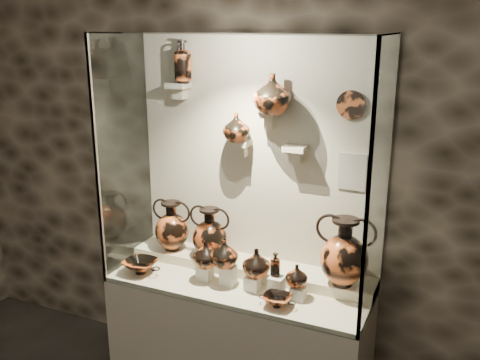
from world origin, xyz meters
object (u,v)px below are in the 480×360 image
object	(u,v)px
amphora_left	(172,226)
jug_e	(297,275)
amphora_mid	(210,233)
ovoid_vase_a	(236,127)
ovoid_vase_b	(272,94)
jug_b	(225,253)
lekythos_tall	(183,59)
jug_a	(206,254)
kylix_left	(141,265)
kylix_right	(277,300)
jug_c	(257,263)
amphora_right	(344,252)
lekythos_small	(275,263)

from	to	relation	value
amphora_left	jug_e	world-z (taller)	amphora_left
amphora_left	jug_e	distance (m)	1.01
amphora_mid	ovoid_vase_a	xyz separation A→B (m)	(0.17, 0.06, 0.73)
ovoid_vase_b	jug_b	bearing A→B (deg)	-113.24
lekythos_tall	jug_e	bearing A→B (deg)	-7.05
jug_a	lekythos_tall	bearing A→B (deg)	131.20
amphora_mid	jug_a	size ratio (longest dim) A/B	1.99
kylix_left	ovoid_vase_a	distance (m)	1.13
jug_e	amphora_mid	bearing A→B (deg)	150.02
jug_a	ovoid_vase_a	xyz separation A→B (m)	(0.09, 0.27, 0.79)
kylix_right	jug_c	bearing A→B (deg)	117.72
amphora_left	ovoid_vase_b	distance (m)	1.20
amphora_left	jug_c	size ratio (longest dim) A/B	1.96
jug_a	kylix_left	bearing A→B (deg)	-174.19
kylix_right	jug_a	bearing A→B (deg)	142.54
jug_b	jug_e	distance (m)	0.48
amphora_left	kylix_left	bearing A→B (deg)	-104.15
jug_c	kylix_right	size ratio (longest dim) A/B	0.84
lekythos_tall	amphora_mid	bearing A→B (deg)	-12.67
jug_b	lekythos_tall	distance (m)	1.28
amphora_left	amphora_mid	size ratio (longest dim) A/B	1.00
amphora_right	jug_c	world-z (taller)	amphora_right
amphora_left	jug_c	xyz separation A→B (m)	(0.72, -0.18, -0.07)
amphora_mid	jug_c	xyz separation A→B (m)	(0.42, -0.17, -0.07)
amphora_mid	amphora_right	bearing A→B (deg)	8.71
amphora_left	amphora_mid	bearing A→B (deg)	-1.81
amphora_right	ovoid_vase_a	distance (m)	1.03
amphora_mid	jug_a	xyz separation A→B (m)	(0.08, -0.20, -0.06)
lekythos_tall	jug_c	bearing A→B (deg)	-13.01
amphora_left	kylix_right	bearing A→B (deg)	-19.89
lekythos_small	amphora_left	bearing A→B (deg)	154.01
jug_e	jug_b	bearing A→B (deg)	167.75
jug_c	jug_e	world-z (taller)	jug_c
ovoid_vase_b	kylix_right	bearing A→B (deg)	-43.67
lekythos_small	ovoid_vase_a	bearing A→B (deg)	133.49
kylix_left	kylix_right	distance (m)	0.99
jug_c	ovoid_vase_a	bearing A→B (deg)	138.69
lekythos_small	jug_b	bearing A→B (deg)	171.30
amphora_left	amphora_right	world-z (taller)	amphora_right
jug_a	jug_e	world-z (taller)	jug_a
amphora_mid	ovoid_vase_b	bearing A→B (deg)	14.94
lekythos_tall	ovoid_vase_b	xyz separation A→B (m)	(0.65, -0.05, -0.18)
jug_e	ovoid_vase_a	world-z (taller)	ovoid_vase_a
jug_b	jug_e	xyz separation A→B (m)	(0.47, 0.03, -0.07)
ovoid_vase_b	jug_c	bearing A→B (deg)	-73.20
jug_e	kylix_right	bearing A→B (deg)	-131.37
jug_e	kylix_left	world-z (taller)	jug_e
kylix_left	lekythos_tall	distance (m)	1.40
kylix_left	ovoid_vase_b	world-z (taller)	ovoid_vase_b
jug_a	lekythos_small	world-z (taller)	lekythos_small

